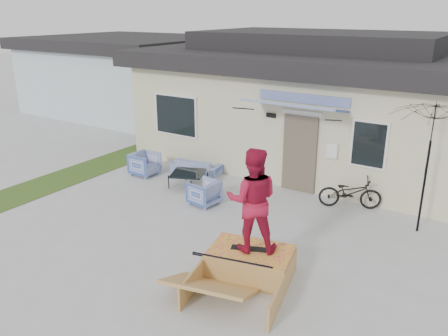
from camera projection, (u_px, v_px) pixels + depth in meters
The scene contains 13 objects.
ground at pixel (165, 248), 9.58m from camera, with size 90.00×90.00×0.00m, color #B2B2B2.
grass_strip at pixel (75, 174), 13.83m from camera, with size 1.40×8.00×0.01m, color #32501C.
house at pixel (317, 97), 15.29m from camera, with size 10.80×8.49×4.10m.
neighbor_house at pixel (129, 73), 22.31m from camera, with size 8.60×7.60×3.50m.
loveseat at pixel (196, 164), 13.85m from camera, with size 1.54×0.45×0.60m, color #24469D.
armchair_left at pixel (145, 163), 13.70m from camera, with size 0.73×0.69×0.75m, color #24469D.
armchair_right at pixel (204, 191), 11.63m from camera, with size 0.68×0.63×0.70m, color #24469D.
coffee_table at pixel (188, 180), 12.79m from camera, with size 0.87×0.87×0.43m, color black.
bicycle at pixel (350, 189), 11.38m from camera, with size 0.54×1.53×0.98m, color black.
patio_umbrella at pixel (428, 157), 9.75m from camera, with size 1.98×1.86×2.20m.
skate_ramp at pixel (250, 263), 8.54m from camera, with size 1.51×2.01×0.50m, color #B08345, non-canonical shape.
skateboard at pixel (251, 248), 8.50m from camera, with size 0.76×0.19×0.05m, color black.
skater at pixel (252, 199), 8.17m from camera, with size 0.95×0.74×1.95m, color #A61433.
Camera 1 is at (5.64, -6.48, 4.72)m, focal length 36.73 mm.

